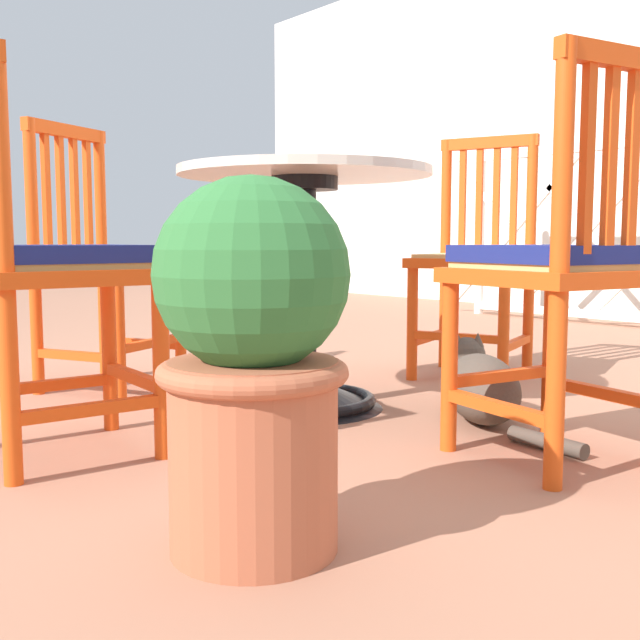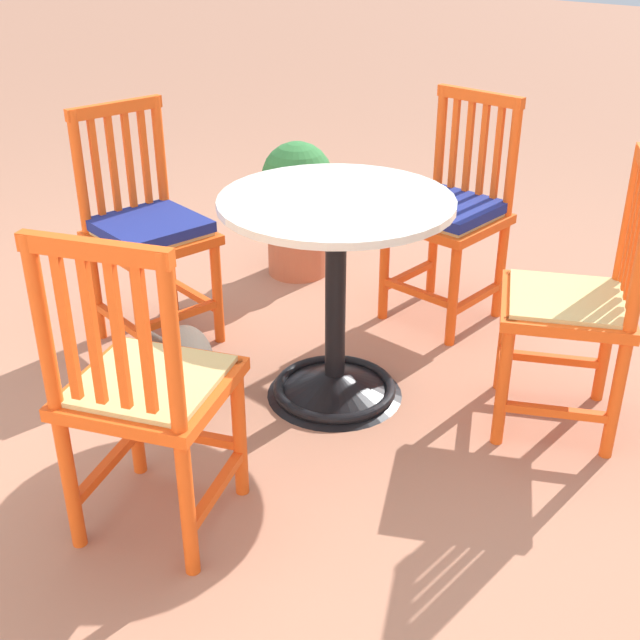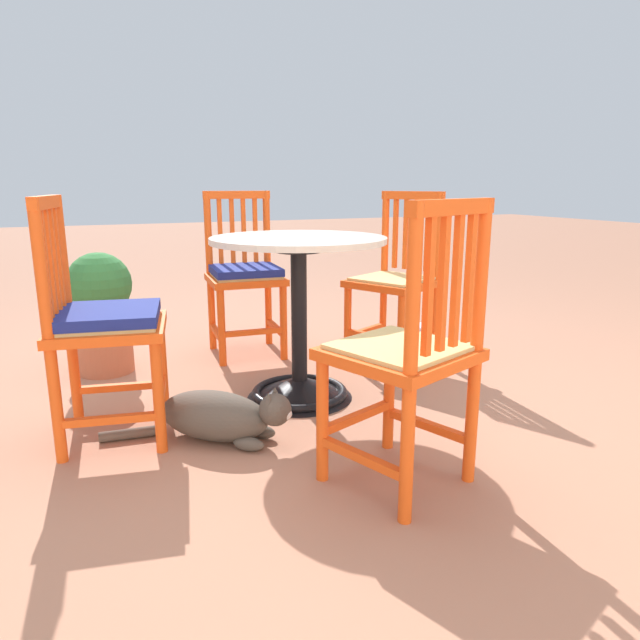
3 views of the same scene
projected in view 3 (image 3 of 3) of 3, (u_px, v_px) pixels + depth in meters
name	position (u px, v px, depth m)	size (l,w,h in m)	color
ground_plane	(276.00, 385.00, 2.76)	(24.00, 24.00, 0.00)	#A36B51
cafe_table	(299.00, 337.00, 2.54)	(0.76, 0.76, 0.73)	black
orange_chair_near_fence	(406.00, 356.00, 1.77)	(0.52, 0.52, 0.91)	#E04C14
orange_chair_at_corner	(396.00, 282.00, 3.08)	(0.54, 0.54, 0.91)	#E04C14
orange_chair_by_planter	(245.00, 276.00, 3.19)	(0.43, 0.43, 0.91)	#E04C14
orange_chair_tucked_in	(103.00, 325.00, 2.10)	(0.46, 0.46, 0.91)	#E04C14
tabby_cat	(223.00, 417.00, 2.15)	(0.67, 0.44, 0.23)	#4C4238
terracotta_planter	(101.00, 310.00, 2.89)	(0.32, 0.32, 0.62)	#B25B3D
pet_water_bowl	(425.00, 329.00, 3.73)	(0.17, 0.17, 0.05)	silver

